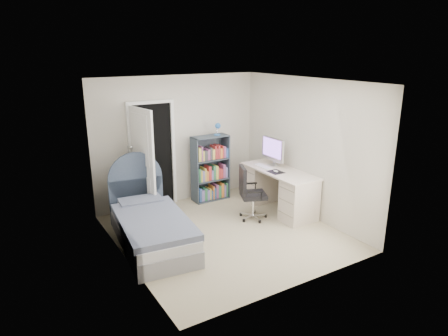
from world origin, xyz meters
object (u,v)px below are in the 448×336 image
bookcase (211,171)px  office_chair (249,190)px  floor_lamp (131,185)px  nightstand (124,195)px  bed (151,226)px  desk (278,188)px

bookcase → office_chair: 1.21m
office_chair → floor_lamp: bearing=140.9°
nightstand → bed: bearing=-89.2°
bed → office_chair: bearing=-0.9°
nightstand → office_chair: (1.88, -1.30, 0.14)m
floor_lamp → desk: (2.41, -1.34, -0.09)m
nightstand → desk: 2.87m
bed → bookcase: 2.14m
bed → desk: (2.57, 0.01, 0.15)m
bed → floor_lamp: size_ratio=1.66×
desk → floor_lamp: bearing=150.9°
floor_lamp → bed: bearing=-96.7°
nightstand → bookcase: bearing=-2.8°
floor_lamp → bookcase: 1.61m
bed → desk: size_ratio=1.31×
office_chair → bookcase: bearing=94.7°
nightstand → bookcase: (1.78, -0.09, 0.21)m
bed → bookcase: size_ratio=1.37×
desk → office_chair: desk is taller
nightstand → bookcase: 1.79m
desk → bookcase: bearing=124.6°
bed → floor_lamp: 1.38m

